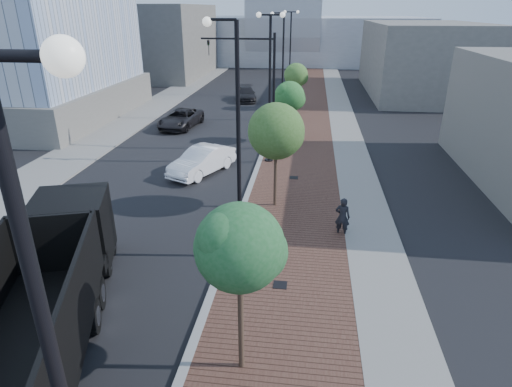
# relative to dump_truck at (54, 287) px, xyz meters

# --- Properties ---
(sidewalk) EXTENTS (7.00, 140.00, 0.12)m
(sidewalk) POSITION_rel_dump_truck_xyz_m (7.96, 34.92, -1.44)
(sidewalk) COLOR #4C2D23
(sidewalk) RESTS_ON ground
(concrete_strip) EXTENTS (2.40, 140.00, 0.13)m
(concrete_strip) POSITION_rel_dump_truck_xyz_m (10.66, 34.92, -1.44)
(concrete_strip) COLOR slate
(concrete_strip) RESTS_ON ground
(curb) EXTENTS (0.30, 140.00, 0.14)m
(curb) POSITION_rel_dump_truck_xyz_m (4.46, 34.92, -1.43)
(curb) COLOR gray
(curb) RESTS_ON ground
(west_sidewalk) EXTENTS (4.00, 140.00, 0.12)m
(west_sidewalk) POSITION_rel_dump_truck_xyz_m (-8.54, 34.92, -1.44)
(west_sidewalk) COLOR slate
(west_sidewalk) RESTS_ON ground
(dump_truck) EXTENTS (6.69, 13.65, 3.57)m
(dump_truck) POSITION_rel_dump_truck_xyz_m (0.00, 0.00, 0.00)
(dump_truck) COLOR black
(dump_truck) RESTS_ON ground
(white_sedan) EXTENTS (3.64, 5.20, 1.63)m
(white_sedan) POSITION_rel_dump_truck_xyz_m (1.16, 14.33, -0.69)
(white_sedan) COLOR white
(white_sedan) RESTS_ON ground
(dark_car_mid) EXTENTS (3.18, 5.73, 1.52)m
(dark_car_mid) POSITION_rel_dump_truck_xyz_m (-3.37, 25.13, -0.74)
(dark_car_mid) COLOR black
(dark_car_mid) RESTS_ON ground
(dark_car_far) EXTENTS (2.98, 5.27, 1.44)m
(dark_car_far) POSITION_rel_dump_truck_xyz_m (0.48, 37.50, -0.78)
(dark_car_far) COLOR black
(dark_car_far) RESTS_ON ground
(pedestrian) EXTENTS (0.75, 0.58, 1.82)m
(pedestrian) POSITION_rel_dump_truck_xyz_m (9.30, 7.29, -0.59)
(pedestrian) COLOR black
(pedestrian) RESTS_ON ground
(streetlight_1) EXTENTS (1.44, 0.56, 9.21)m
(streetlight_1) POSITION_rel_dump_truck_xyz_m (4.94, 4.92, 2.84)
(streetlight_1) COLOR black
(streetlight_1) RESTS_ON ground
(streetlight_2) EXTENTS (1.72, 0.56, 9.28)m
(streetlight_2) POSITION_rel_dump_truck_xyz_m (5.06, 16.92, 3.32)
(streetlight_2) COLOR black
(streetlight_2) RESTS_ON ground
(streetlight_3) EXTENTS (1.44, 0.56, 9.21)m
(streetlight_3) POSITION_rel_dump_truck_xyz_m (4.94, 28.92, 2.84)
(streetlight_3) COLOR black
(streetlight_3) RESTS_ON ground
(streetlight_4) EXTENTS (1.72, 0.56, 9.28)m
(streetlight_4) POSITION_rel_dump_truck_xyz_m (5.06, 40.92, 3.32)
(streetlight_4) COLOR black
(streetlight_4) RESTS_ON ground
(traffic_mast) EXTENTS (5.09, 0.20, 8.00)m
(traffic_mast) POSITION_rel_dump_truck_xyz_m (4.16, 19.92, 3.48)
(traffic_mast) COLOR black
(traffic_mast) RESTS_ON ground
(tree_0) EXTENTS (2.36, 2.30, 5.13)m
(tree_0) POSITION_rel_dump_truck_xyz_m (6.10, -1.05, 2.46)
(tree_0) COLOR #382619
(tree_0) RESTS_ON ground
(tree_1) EXTENTS (2.75, 2.75, 5.40)m
(tree_1) POSITION_rel_dump_truck_xyz_m (6.10, 9.95, 2.50)
(tree_1) COLOR #382619
(tree_1) RESTS_ON ground
(tree_2) EXTENTS (2.33, 2.27, 4.59)m
(tree_2) POSITION_rel_dump_truck_xyz_m (6.10, 21.95, 1.94)
(tree_2) COLOR #382619
(tree_2) RESTS_ON ground
(tree_3) EXTENTS (2.42, 2.38, 4.54)m
(tree_3) POSITION_rel_dump_truck_xyz_m (6.10, 33.95, 1.84)
(tree_3) COLOR #382619
(tree_3) RESTS_ON ground
(tower_podium) EXTENTS (19.00, 19.00, 3.00)m
(tower_podium) POSITION_rel_dump_truck_xyz_m (-19.54, 26.92, -0.00)
(tower_podium) COLOR #67645D
(tower_podium) RESTS_ON ground
(convention_center) EXTENTS (50.00, 30.00, 50.00)m
(convention_center) POSITION_rel_dump_truck_xyz_m (2.46, 79.92, 4.50)
(convention_center) COLOR #9FA2A8
(convention_center) RESTS_ON ground
(commercial_block_nw) EXTENTS (14.00, 20.00, 10.00)m
(commercial_block_nw) POSITION_rel_dump_truck_xyz_m (-15.54, 54.92, 3.50)
(commercial_block_nw) COLOR #5E5B55
(commercial_block_nw) RESTS_ON ground
(commercial_block_ne) EXTENTS (12.00, 22.00, 8.00)m
(commercial_block_ne) POSITION_rel_dump_truck_xyz_m (20.46, 44.92, 2.50)
(commercial_block_ne) COLOR #625F58
(commercial_block_ne) RESTS_ON ground
(utility_cover_1) EXTENTS (0.50, 0.50, 0.02)m
(utility_cover_1) POSITION_rel_dump_truck_xyz_m (6.86, 2.92, -1.37)
(utility_cover_1) COLOR black
(utility_cover_1) RESTS_ON sidewalk
(utility_cover_2) EXTENTS (0.50, 0.50, 0.02)m
(utility_cover_2) POSITION_rel_dump_truck_xyz_m (6.86, 13.92, -1.37)
(utility_cover_2) COLOR black
(utility_cover_2) RESTS_ON sidewalk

